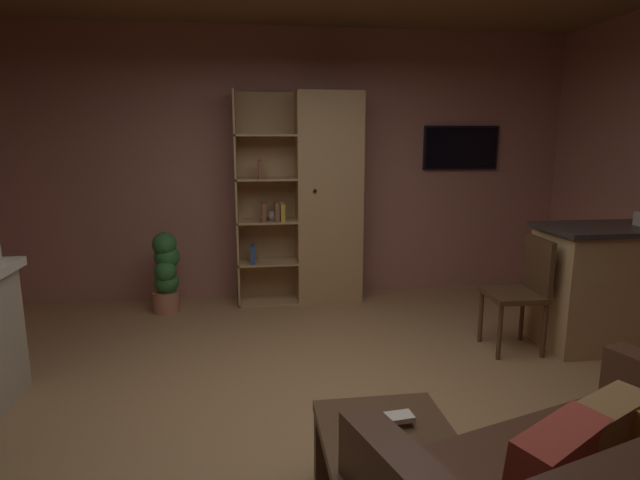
{
  "coord_description": "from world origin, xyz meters",
  "views": [
    {
      "loc": [
        -0.45,
        -2.79,
        1.69
      ],
      "look_at": [
        0.0,
        0.4,
        1.05
      ],
      "focal_mm": 28.87,
      "sensor_mm": 36.0,
      "label": 1
    }
  ],
  "objects": [
    {
      "name": "bookshelf_cabinet",
      "position": [
        0.29,
        2.44,
        1.06
      ],
      "size": [
        1.28,
        0.41,
        2.15
      ],
      "color": "tan",
      "rests_on": "ground"
    },
    {
      "name": "coffee_table",
      "position": [
        0.14,
        -0.79,
        0.33
      ],
      "size": [
        0.59,
        0.65,
        0.41
      ],
      "color": "#4C331E",
      "rests_on": "ground"
    },
    {
      "name": "window_pane_back",
      "position": [
        -0.3,
        2.68,
        1.14
      ],
      "size": [
        0.56,
        0.01,
        0.89
      ],
      "primitive_type": "cube",
      "color": "white"
    },
    {
      "name": "wall_mounted_tv",
      "position": [
        1.87,
        2.65,
        1.59
      ],
      "size": [
        0.84,
        0.06,
        0.47
      ],
      "color": "black"
    },
    {
      "name": "table_book_0",
      "position": [
        0.11,
        -0.75,
        0.43
      ],
      "size": [
        0.13,
        0.12,
        0.02
      ],
      "primitive_type": "cube",
      "rotation": [
        0.0,
        0.0,
        0.2
      ],
      "color": "#387247",
      "rests_on": "coffee_table"
    },
    {
      "name": "kitchen_bar_counter",
      "position": [
        2.56,
        0.89,
        0.5
      ],
      "size": [
        1.36,
        0.65,
        1.0
      ],
      "color": "tan",
      "rests_on": "ground"
    },
    {
      "name": "potted_floor_plant",
      "position": [
        -1.27,
        2.24,
        0.41
      ],
      "size": [
        0.28,
        0.3,
        0.8
      ],
      "color": "#B77051",
      "rests_on": "ground"
    },
    {
      "name": "wall_back",
      "position": [
        0.0,
        2.71,
        1.4
      ],
      "size": [
        6.15,
        0.06,
        2.8
      ],
      "primitive_type": "cube",
      "color": "#AD7060",
      "rests_on": "ground"
    },
    {
      "name": "table_book_1",
      "position": [
        0.2,
        -0.74,
        0.45
      ],
      "size": [
        0.13,
        0.1,
        0.02
      ],
      "primitive_type": "cube",
      "rotation": [
        0.0,
        0.0,
        0.1
      ],
      "color": "beige",
      "rests_on": "coffee_table"
    },
    {
      "name": "floor",
      "position": [
        0.0,
        0.0,
        -0.01
      ],
      "size": [
        6.03,
        5.36,
        0.02
      ],
      "primitive_type": "cube",
      "color": "#A37A4C",
      "rests_on": "ground"
    },
    {
      "name": "dining_chair",
      "position": [
        1.71,
        0.89,
        0.53
      ],
      "size": [
        0.44,
        0.44,
        0.92
      ],
      "color": "#4C331E",
      "rests_on": "ground"
    }
  ]
}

